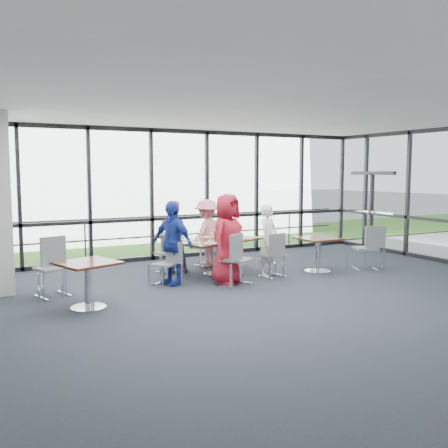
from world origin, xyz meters
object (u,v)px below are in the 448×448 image
main_table (217,245)px  side_table_right (318,243)px  diner_far_left (171,237)px  diner_end (172,243)px  diner_near_left (227,239)px  chair_spare_lb (52,268)px  chair_main_nl (237,260)px  diner_far_right (207,233)px  chair_main_end (165,264)px  side_table_left (87,269)px  chair_main_fr (205,248)px  chair_spare_r (365,248)px  chair_main_fl (167,253)px  diner_near_right (268,240)px  chair_main_nr (273,255)px

main_table → side_table_right: (2.04, -0.78, 0.01)m
diner_far_left → diner_end: diner_end is taller
diner_near_left → chair_spare_lb: diner_near_left is taller
diner_far_left → chair_main_nl: bearing=103.4°
diner_far_right → diner_end: diner_end is taller
chair_main_nl → chair_main_end: (-1.20, 0.65, -0.09)m
diner_far_right → side_table_left: bearing=9.2°
chair_main_fr → main_table: bearing=50.3°
diner_end → chair_spare_r: diner_end is taller
side_table_left → chair_main_fl: 3.04m
main_table → diner_near_right: 1.08m
chair_main_nl → chair_main_end: 1.37m
chair_main_end → diner_near_left: bearing=36.0°
diner_near_left → chair_main_fl: diner_near_left is taller
chair_main_nr → main_table: bearing=130.2°
diner_near_right → chair_main_fr: bearing=82.8°
main_table → diner_near_left: size_ratio=1.21×
side_table_right → diner_near_right: size_ratio=0.56×
diner_end → chair_main_nr: size_ratio=1.77×
diner_near_left → chair_main_fl: (-0.61, 1.61, -0.46)m
side_table_right → chair_main_fl: bearing=151.9°
side_table_left → chair_main_fr: chair_main_fr is taller
main_table → chair_main_nl: size_ratio=2.13×
chair_main_nr → chair_spare_r: chair_spare_r is taller
main_table → chair_main_nr: chair_main_nr is taller
main_table → chair_main_nl: chair_main_nl is taller
diner_near_left → diner_near_right: 1.16m
chair_main_nl → chair_spare_lb: chair_spare_lb is taller
main_table → chair_main_nr: size_ratio=2.34×
chair_main_fl → diner_near_left: bearing=84.8°
diner_near_right → diner_far_right: size_ratio=0.96×
chair_spare_r → main_table: bearing=-174.3°
chair_main_nl → chair_main_fl: 1.96m
side_table_left → diner_near_right: bearing=11.2°
side_table_right → chair_main_nl: (-2.18, -0.29, -0.13)m
side_table_left → diner_end: size_ratio=0.66×
main_table → diner_near_left: bearing=-123.9°
chair_main_fl → chair_main_fr: 1.10m
chair_spare_lb → chair_main_fr: bearing=-175.9°
chair_main_nr → chair_main_fl: size_ratio=1.09×
chair_main_fr → chair_main_end: size_ratio=1.03×
main_table → diner_end: (-1.18, -0.40, 0.18)m
chair_main_nr → chair_main_fl: 2.30m
diner_far_left → chair_main_fl: diner_far_left is taller
diner_far_left → chair_main_end: 1.21m
chair_spare_r → side_table_left: bearing=-152.6°
main_table → side_table_right: bearing=-40.0°
diner_far_left → diner_end: 1.08m
main_table → chair_main_fl: size_ratio=2.55×
diner_end → chair_main_end: 0.42m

